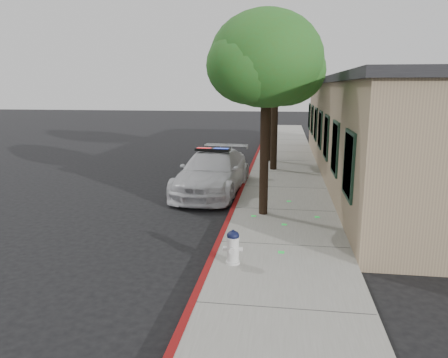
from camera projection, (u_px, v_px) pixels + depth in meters
ground at (216, 247)px, 10.35m from camera, size 120.00×120.00×0.00m
sidewalk at (283, 212)px, 13.01m from camera, size 3.20×60.00×0.15m
red_curb at (233, 210)px, 13.22m from camera, size 0.14×60.00×0.16m
clapboard_building at (408, 129)px, 17.68m from camera, size 7.30×20.89×4.24m
police_car at (213, 172)px, 15.57m from camera, size 2.51×5.44×1.66m
fire_hydrant at (233, 247)px, 8.94m from camera, size 0.42×0.36×0.74m
street_tree_near at (266, 64)px, 11.66m from camera, size 3.29×3.16×5.78m
street_tree_mid at (276, 51)px, 18.34m from camera, size 3.71×3.66×6.89m
street_tree_far at (271, 74)px, 20.77m from camera, size 3.06×3.17×5.74m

